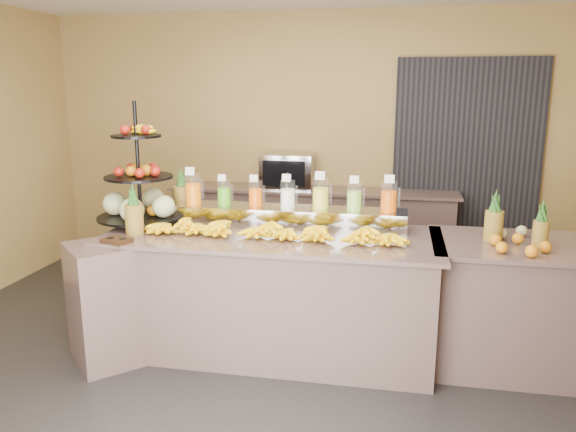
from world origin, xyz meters
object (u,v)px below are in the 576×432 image
(banana_heap, at_px, (273,228))
(oven_warmer, at_px, (288,171))
(pitcher_tray, at_px, (288,217))
(right_fruit_pile, at_px, (516,237))
(fruit_stand, at_px, (145,194))
(condiment_caddy, at_px, (117,240))

(banana_heap, height_order, oven_warmer, oven_warmer)
(pitcher_tray, relative_size, right_fruit_pile, 4.53)
(banana_heap, xyz_separation_m, fruit_stand, (-1.10, 0.22, 0.18))
(right_fruit_pile, bearing_deg, banana_heap, -177.06)
(pitcher_tray, xyz_separation_m, right_fruit_pile, (1.66, -0.27, -0.01))
(condiment_caddy, bearing_deg, right_fruit_pile, 8.96)
(condiment_caddy, height_order, right_fruit_pile, right_fruit_pile)
(pitcher_tray, bearing_deg, fruit_stand, -172.98)
(banana_heap, distance_m, condiment_caddy, 1.12)
(banana_heap, bearing_deg, fruit_stand, 168.53)
(banana_heap, relative_size, condiment_caddy, 10.22)
(banana_heap, bearing_deg, oven_warmer, 98.33)
(condiment_caddy, distance_m, right_fruit_pile, 2.79)
(banana_heap, height_order, condiment_caddy, banana_heap)
(fruit_stand, relative_size, right_fruit_pile, 2.37)
(pitcher_tray, height_order, condiment_caddy, pitcher_tray)
(pitcher_tray, bearing_deg, banana_heap, -95.55)
(condiment_caddy, height_order, oven_warmer, oven_warmer)
(pitcher_tray, xyz_separation_m, banana_heap, (-0.04, -0.36, -0.01))
(oven_warmer, bearing_deg, banana_heap, -83.76)
(fruit_stand, height_order, right_fruit_pile, fruit_stand)
(condiment_caddy, relative_size, oven_warmer, 0.34)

